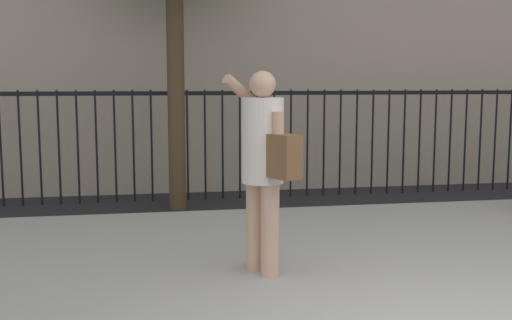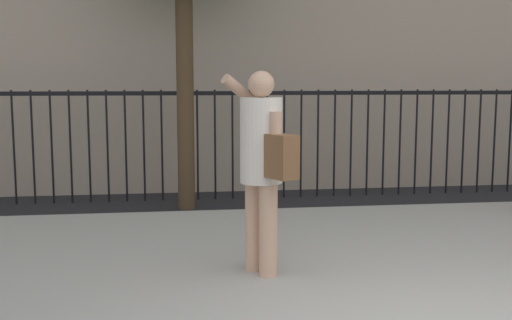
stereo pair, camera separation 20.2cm
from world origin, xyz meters
TOP-DOWN VIEW (x-y plane):
  - sidewalk at (0.00, 2.20)m, footprint 28.00×4.40m
  - iron_fence at (0.00, 5.90)m, footprint 12.03×0.04m
  - pedestrian_on_phone at (-1.05, 1.83)m, footprint 0.58×0.72m

SIDE VIEW (x-z plane):
  - sidewalk at x=0.00m, z-range 0.00..0.15m
  - iron_fence at x=0.00m, z-range 0.22..1.82m
  - pedestrian_on_phone at x=-1.05m, z-range 0.28..1.93m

